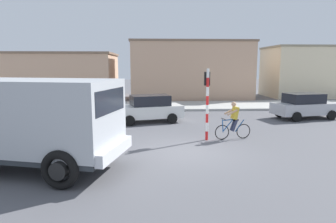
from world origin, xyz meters
name	(u,v)px	position (x,y,z in m)	size (l,w,h in m)	color
ground_plane	(185,152)	(0.00, 0.00, 0.00)	(120.00, 120.00, 0.00)	#56565B
sidewalk_far	(169,106)	(0.00, 12.71, 0.08)	(80.00, 5.00, 0.16)	#ADADA8
truck_foreground	(35,119)	(-4.96, -1.76, 1.67)	(5.85, 3.78, 2.90)	#B2B7BC
cyclist	(233,120)	(2.41, 1.88, 0.86)	(1.71, 0.55, 1.72)	black
traffic_light_pole	(207,94)	(1.17, 1.85, 2.07)	(0.24, 0.43, 3.20)	red
car_red_near	(305,106)	(8.30, 6.87, 0.82)	(4.25, 2.43, 1.60)	#B7B7BC
car_white_mid	(64,105)	(-6.93, 7.87, 0.82)	(4.29, 2.62, 1.60)	white
car_far_side	(148,108)	(-1.52, 6.17, 0.82)	(4.29, 2.63, 1.60)	white
building_corner_left	(57,76)	(-10.93, 19.19, 2.28)	(11.67, 7.37, 4.55)	tan
building_mid_block	(190,70)	(2.47, 18.34, 2.83)	(11.68, 5.66, 5.66)	tan
building_corner_right	(312,72)	(15.70, 19.95, 2.66)	(9.54, 5.75, 5.32)	beige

